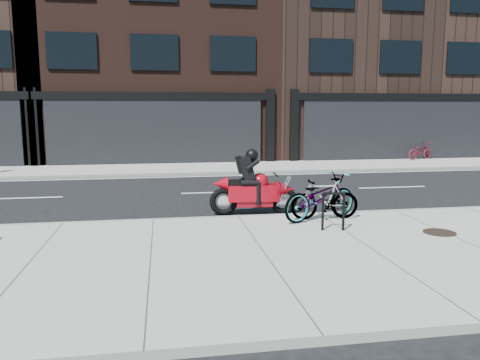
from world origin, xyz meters
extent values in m
plane|color=black|center=(0.00, 0.00, 0.00)|extent=(120.00, 120.00, 0.00)
cube|color=gray|center=(0.00, -5.00, 0.07)|extent=(60.00, 6.00, 0.13)
cube|color=gray|center=(0.00, 7.75, 0.07)|extent=(60.00, 3.50, 0.13)
cube|color=black|center=(-2.00, 14.50, 7.25)|extent=(12.00, 10.00, 14.50)
cube|color=black|center=(10.00, 14.50, 6.25)|extent=(12.00, 10.00, 12.50)
cylinder|color=black|center=(1.55, -3.55, 0.53)|extent=(0.06, 0.06, 0.79)
cylinder|color=black|center=(1.98, -3.62, 0.53)|extent=(0.06, 0.06, 0.79)
cylinder|color=black|center=(1.76, -3.58, 0.92)|extent=(0.44, 0.13, 0.06)
imported|color=gray|center=(1.81, -2.60, 0.66)|extent=(2.15, 1.42, 1.07)
imported|color=gray|center=(1.93, -2.60, 0.61)|extent=(1.62, 0.48, 0.97)
torus|color=black|center=(1.28, -1.32, 0.35)|extent=(0.73, 0.20, 0.72)
torus|color=black|center=(-0.26, -1.22, 0.35)|extent=(0.73, 0.20, 0.72)
cube|color=maroon|center=(0.50, -1.27, 0.56)|extent=(1.33, 0.50, 0.41)
cone|color=maroon|center=(1.33, -1.32, 0.63)|extent=(0.52, 0.51, 0.48)
sphere|color=maroon|center=(0.67, -1.28, 0.85)|extent=(0.43, 0.43, 0.43)
cube|color=black|center=(0.18, -1.25, 0.82)|extent=(0.62, 0.34, 0.13)
cylinder|color=silver|center=(-0.08, -1.03, 0.33)|extent=(0.60, 0.14, 0.10)
cube|color=black|center=(0.33, -1.26, 1.19)|extent=(0.45, 0.42, 0.64)
cube|color=black|center=(0.16, -1.24, 1.28)|extent=(0.28, 0.34, 0.44)
sphere|color=black|center=(0.46, -1.27, 1.52)|extent=(0.31, 0.31, 0.31)
imported|color=maroon|center=(11.10, 9.00, 0.55)|extent=(1.70, 1.06, 0.85)
cylinder|color=black|center=(3.88, -4.14, 0.14)|extent=(0.74, 0.74, 0.02)
camera|label=1|loc=(-1.75, -12.74, 2.68)|focal=35.00mm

